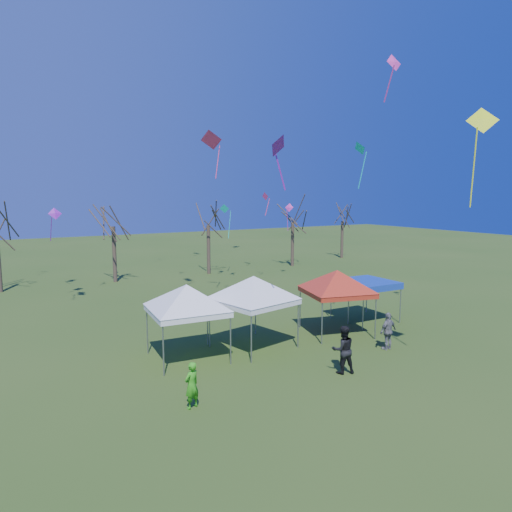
{
  "coord_description": "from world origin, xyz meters",
  "views": [
    {
      "loc": [
        -11.16,
        -13.92,
        7.23
      ],
      "look_at": [
        -1.25,
        3.0,
        4.59
      ],
      "focal_mm": 32.0,
      "sensor_mm": 36.0,
      "label": 1
    }
  ],
  "objects_px": {
    "tent_blue": "(366,284)",
    "person_grey": "(388,331)",
    "tree_2": "(112,206)",
    "tent_white_west": "(187,290)",
    "tent_white_mid": "(254,281)",
    "person_dark": "(343,349)",
    "tent_red": "(337,274)",
    "tree_4": "(293,206)",
    "person_green": "(192,385)",
    "tree_5": "(343,208)",
    "tree_3": "(208,208)"
  },
  "relations": [
    {
      "from": "tent_blue",
      "to": "person_grey",
      "type": "relative_size",
      "value": 1.71
    },
    {
      "from": "tree_2",
      "to": "tent_white_west",
      "type": "xyz_separation_m",
      "value": [
        -1.57,
        -19.98,
        -3.16
      ]
    },
    {
      "from": "tent_white_mid",
      "to": "person_grey",
      "type": "relative_size",
      "value": 2.49
    },
    {
      "from": "tent_white_mid",
      "to": "person_dark",
      "type": "relative_size",
      "value": 2.23
    },
    {
      "from": "person_dark",
      "to": "tent_red",
      "type": "bearing_deg",
      "value": -108.73
    },
    {
      "from": "tree_2",
      "to": "tent_red",
      "type": "distance_m",
      "value": 21.64
    },
    {
      "from": "tree_2",
      "to": "person_dark",
      "type": "distance_m",
      "value": 25.47
    },
    {
      "from": "tree_2",
      "to": "person_grey",
      "type": "distance_m",
      "value": 25.17
    },
    {
      "from": "tree_4",
      "to": "tent_white_west",
      "type": "distance_m",
      "value": 27.66
    },
    {
      "from": "tree_4",
      "to": "person_green",
      "type": "relative_size",
      "value": 4.85
    },
    {
      "from": "tent_white_west",
      "to": "person_dark",
      "type": "distance_m",
      "value": 7.1
    },
    {
      "from": "tent_red",
      "to": "person_green",
      "type": "relative_size",
      "value": 2.63
    },
    {
      "from": "tree_5",
      "to": "tent_blue",
      "type": "relative_size",
      "value": 2.45
    },
    {
      "from": "tent_white_mid",
      "to": "person_grey",
      "type": "bearing_deg",
      "value": -33.27
    },
    {
      "from": "tree_3",
      "to": "tent_white_west",
      "type": "height_order",
      "value": "tree_3"
    },
    {
      "from": "tent_white_west",
      "to": "tent_white_mid",
      "type": "relative_size",
      "value": 0.99
    },
    {
      "from": "tree_4",
      "to": "tent_white_west",
      "type": "bearing_deg",
      "value": -134.55
    },
    {
      "from": "person_grey",
      "to": "person_dark",
      "type": "bearing_deg",
      "value": 11.11
    },
    {
      "from": "tree_2",
      "to": "person_grey",
      "type": "height_order",
      "value": "tree_2"
    },
    {
      "from": "tent_blue",
      "to": "person_grey",
      "type": "bearing_deg",
      "value": -121.56
    },
    {
      "from": "tent_white_mid",
      "to": "person_grey",
      "type": "height_order",
      "value": "tent_white_mid"
    },
    {
      "from": "tree_4",
      "to": "tree_5",
      "type": "bearing_deg",
      "value": 13.85
    },
    {
      "from": "tree_2",
      "to": "tent_red",
      "type": "height_order",
      "value": "tree_2"
    },
    {
      "from": "tree_4",
      "to": "tent_blue",
      "type": "distance_m",
      "value": 20.93
    },
    {
      "from": "person_dark",
      "to": "person_green",
      "type": "bearing_deg",
      "value": 16.61
    },
    {
      "from": "tent_blue",
      "to": "person_grey",
      "type": "height_order",
      "value": "tent_blue"
    },
    {
      "from": "tree_2",
      "to": "tree_3",
      "type": "distance_m",
      "value": 8.41
    },
    {
      "from": "tent_red",
      "to": "person_green",
      "type": "bearing_deg",
      "value": -157.33
    },
    {
      "from": "tree_4",
      "to": "person_grey",
      "type": "xyz_separation_m",
      "value": [
        -10.71,
        -23.19,
        -5.17
      ]
    },
    {
      "from": "tree_2",
      "to": "tree_5",
      "type": "relative_size",
      "value": 1.1
    },
    {
      "from": "person_green",
      "to": "person_grey",
      "type": "height_order",
      "value": "person_grey"
    },
    {
      "from": "tree_2",
      "to": "person_grey",
      "type": "relative_size",
      "value": 4.61
    },
    {
      "from": "tent_red",
      "to": "person_grey",
      "type": "relative_size",
      "value": 2.4
    },
    {
      "from": "tent_blue",
      "to": "tree_4",
      "type": "bearing_deg",
      "value": 66.87
    },
    {
      "from": "tent_blue",
      "to": "person_green",
      "type": "height_order",
      "value": "tent_blue"
    },
    {
      "from": "person_green",
      "to": "person_grey",
      "type": "bearing_deg",
      "value": 163.41
    },
    {
      "from": "tree_3",
      "to": "person_green",
      "type": "bearing_deg",
      "value": -115.73
    },
    {
      "from": "tree_4",
      "to": "tent_blue",
      "type": "bearing_deg",
      "value": -113.13
    },
    {
      "from": "tree_4",
      "to": "tent_red",
      "type": "distance_m",
      "value": 23.08
    },
    {
      "from": "tent_red",
      "to": "tree_5",
      "type": "bearing_deg",
      "value": 48.51
    },
    {
      "from": "person_green",
      "to": "person_dark",
      "type": "distance_m",
      "value": 6.51
    },
    {
      "from": "tent_blue",
      "to": "person_grey",
      "type": "distance_m",
      "value": 5.18
    },
    {
      "from": "tent_white_mid",
      "to": "person_green",
      "type": "height_order",
      "value": "tent_white_mid"
    },
    {
      "from": "tent_white_mid",
      "to": "tree_2",
      "type": "bearing_deg",
      "value": 94.92
    },
    {
      "from": "tree_3",
      "to": "person_grey",
      "type": "distance_m",
      "value": 23.85
    },
    {
      "from": "tent_white_mid",
      "to": "tree_3",
      "type": "bearing_deg",
      "value": 71.36
    },
    {
      "from": "tent_blue",
      "to": "person_dark",
      "type": "bearing_deg",
      "value": -139.66
    },
    {
      "from": "tree_3",
      "to": "tent_white_mid",
      "type": "distance_m",
      "value": 21.06
    },
    {
      "from": "tree_4",
      "to": "person_dark",
      "type": "xyz_separation_m",
      "value": [
        -14.45,
        -24.32,
        -5.07
      ]
    },
    {
      "from": "tent_red",
      "to": "person_dark",
      "type": "height_order",
      "value": "tent_red"
    }
  ]
}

